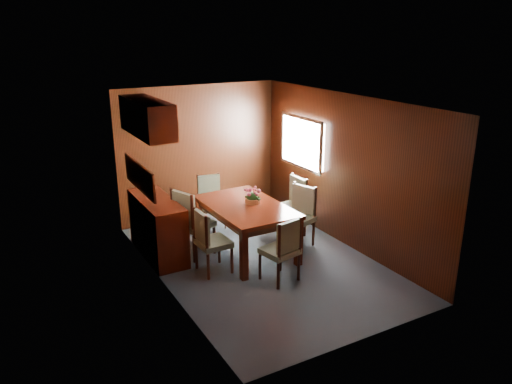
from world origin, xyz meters
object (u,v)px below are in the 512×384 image
dining_table (246,212)px  chair_right_near (299,212)px  flower_centerpiece (253,195)px  chair_left_near (209,238)px  chair_head (283,247)px  sideboard (158,227)px

dining_table → chair_right_near: bearing=-10.4°
flower_centerpiece → chair_left_near: bearing=-158.4°
dining_table → flower_centerpiece: 0.27m
chair_left_near → chair_head: 1.07m
chair_left_near → chair_right_near: (1.65, 0.18, 0.02)m
dining_table → chair_left_near: chair_left_near is taller
chair_left_near → flower_centerpiece: 1.04m
sideboard → dining_table: sideboard is taller
chair_right_near → flower_centerpiece: flower_centerpiece is taller
dining_table → chair_right_near: size_ratio=1.71×
dining_table → chair_head: (-0.00, -1.08, -0.15)m
sideboard → chair_left_near: 1.02m
dining_table → chair_head: bearing=-90.9°
dining_table → chair_right_near: chair_right_near is taller
sideboard → chair_left_near: bearing=-64.5°
sideboard → flower_centerpiece: size_ratio=5.62×
sideboard → chair_head: bearing=-54.3°
chair_head → chair_right_near: bearing=34.8°
chair_left_near → sideboard: bearing=-156.2°
chair_head → flower_centerpiece: bearing=71.5°
dining_table → flower_centerpiece: bearing=9.7°
chair_right_near → flower_centerpiece: (-0.75, 0.18, 0.36)m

